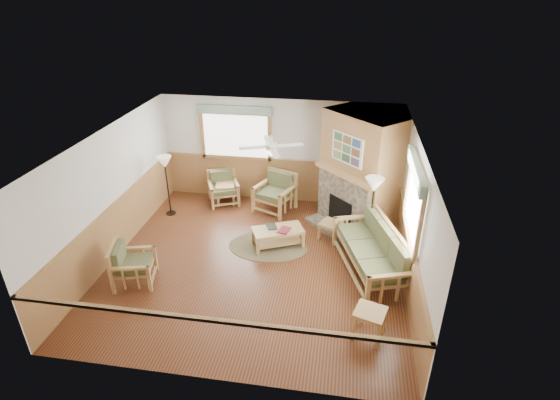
# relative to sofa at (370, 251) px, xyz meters

# --- Properties ---
(floor) EXTENTS (6.00, 6.00, 0.01)m
(floor) POSITION_rel_sofa_xyz_m (-2.30, -0.06, -0.51)
(floor) COLOR #582D18
(floor) RESTS_ON ground
(ceiling) EXTENTS (6.00, 6.00, 0.01)m
(ceiling) POSITION_rel_sofa_xyz_m (-2.30, -0.06, 2.20)
(ceiling) COLOR white
(ceiling) RESTS_ON floor
(wall_back) EXTENTS (6.00, 0.02, 2.70)m
(wall_back) POSITION_rel_sofa_xyz_m (-2.30, 2.94, 0.85)
(wall_back) COLOR silver
(wall_back) RESTS_ON floor
(wall_front) EXTENTS (6.00, 0.02, 2.70)m
(wall_front) POSITION_rel_sofa_xyz_m (-2.30, -3.06, 0.85)
(wall_front) COLOR silver
(wall_front) RESTS_ON floor
(wall_left) EXTENTS (0.02, 6.00, 2.70)m
(wall_left) POSITION_rel_sofa_xyz_m (-5.30, -0.06, 0.85)
(wall_left) COLOR silver
(wall_left) RESTS_ON floor
(wall_right) EXTENTS (0.02, 6.00, 2.70)m
(wall_right) POSITION_rel_sofa_xyz_m (0.70, -0.06, 0.85)
(wall_right) COLOR silver
(wall_right) RESTS_ON floor
(wainscot) EXTENTS (6.00, 6.00, 1.10)m
(wainscot) POSITION_rel_sofa_xyz_m (-2.30, -0.06, 0.05)
(wainscot) COLOR #9C6F40
(wainscot) RESTS_ON floor
(fireplace) EXTENTS (3.11, 3.11, 2.70)m
(fireplace) POSITION_rel_sofa_xyz_m (-0.25, 1.99, 0.85)
(fireplace) COLOR #9C6F40
(fireplace) RESTS_ON floor
(window_back) EXTENTS (1.90, 0.16, 1.50)m
(window_back) POSITION_rel_sofa_xyz_m (-3.40, 2.90, 2.03)
(window_back) COLOR white
(window_back) RESTS_ON wall_back
(window_right) EXTENTS (0.16, 1.90, 1.50)m
(window_right) POSITION_rel_sofa_xyz_m (0.66, -0.26, 2.03)
(window_right) COLOR white
(window_right) RESTS_ON wall_right
(ceiling_fan) EXTENTS (1.59, 1.59, 0.36)m
(ceiling_fan) POSITION_rel_sofa_xyz_m (-2.00, 0.24, 2.16)
(ceiling_fan) COLOR white
(ceiling_fan) RESTS_ON ceiling
(sofa) EXTENTS (2.36, 1.54, 1.01)m
(sofa) POSITION_rel_sofa_xyz_m (0.00, 0.00, 0.00)
(sofa) COLOR tan
(sofa) RESTS_ON floor
(armchair_back_left) EXTENTS (0.97, 0.97, 0.83)m
(armchair_back_left) POSITION_rel_sofa_xyz_m (-3.69, 2.49, -0.09)
(armchair_back_left) COLOR tan
(armchair_back_left) RESTS_ON floor
(armchair_back_right) EXTENTS (1.12, 1.12, 0.96)m
(armchair_back_right) POSITION_rel_sofa_xyz_m (-2.30, 2.28, -0.02)
(armchair_back_right) COLOR tan
(armchair_back_right) RESTS_ON floor
(armchair_left) EXTENTS (0.90, 0.90, 0.83)m
(armchair_left) POSITION_rel_sofa_xyz_m (-4.48, -1.04, -0.09)
(armchair_left) COLOR tan
(armchair_left) RESTS_ON floor
(coffee_table) EXTENTS (1.22, 0.95, 0.44)m
(coffee_table) POSITION_rel_sofa_xyz_m (-1.95, 0.64, -0.29)
(coffee_table) COLOR tan
(coffee_table) RESTS_ON floor
(end_table_chairs) EXTENTS (0.58, 0.56, 0.53)m
(end_table_chairs) POSITION_rel_sofa_xyz_m (-3.64, 2.49, -0.24)
(end_table_chairs) COLOR tan
(end_table_chairs) RESTS_ON floor
(end_table_sofa) EXTENTS (0.60, 0.59, 0.54)m
(end_table_sofa) POSITION_rel_sofa_xyz_m (-0.04, -1.81, -0.23)
(end_table_sofa) COLOR tan
(end_table_sofa) RESTS_ON floor
(footstool) EXTENTS (0.60, 0.60, 0.39)m
(footstool) POSITION_rel_sofa_xyz_m (-0.82, 1.17, -0.31)
(footstool) COLOR tan
(footstool) RESTS_ON floor
(braided_rug) EXTENTS (1.84, 1.84, 0.01)m
(braided_rug) POSITION_rel_sofa_xyz_m (-2.16, 0.57, -0.50)
(braided_rug) COLOR brown
(braided_rug) RESTS_ON floor
(floor_lamp_left) EXTENTS (0.42, 0.42, 1.55)m
(floor_lamp_left) POSITION_rel_sofa_xyz_m (-4.85, 1.68, 0.27)
(floor_lamp_left) COLOR black
(floor_lamp_left) RESTS_ON floor
(floor_lamp_right) EXTENTS (0.49, 0.49, 1.69)m
(floor_lamp_right) POSITION_rel_sofa_xyz_m (0.01, 0.88, 0.34)
(floor_lamp_right) COLOR black
(floor_lamp_right) RESTS_ON floor
(book_red) EXTENTS (0.29, 0.35, 0.03)m
(book_red) POSITION_rel_sofa_xyz_m (-1.80, 0.59, -0.04)
(book_red) COLOR maroon
(book_red) RESTS_ON coffee_table
(book_dark) EXTENTS (0.29, 0.33, 0.03)m
(book_dark) POSITION_rel_sofa_xyz_m (-2.10, 0.71, -0.04)
(book_dark) COLOR #252620
(book_dark) RESTS_ON coffee_table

